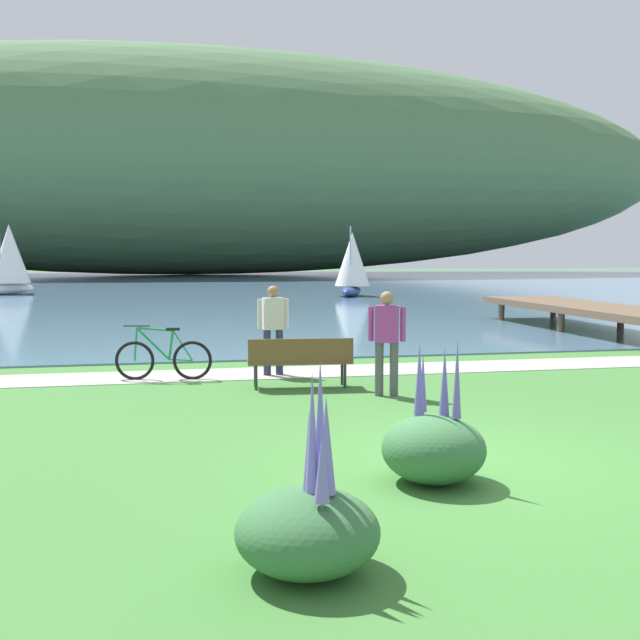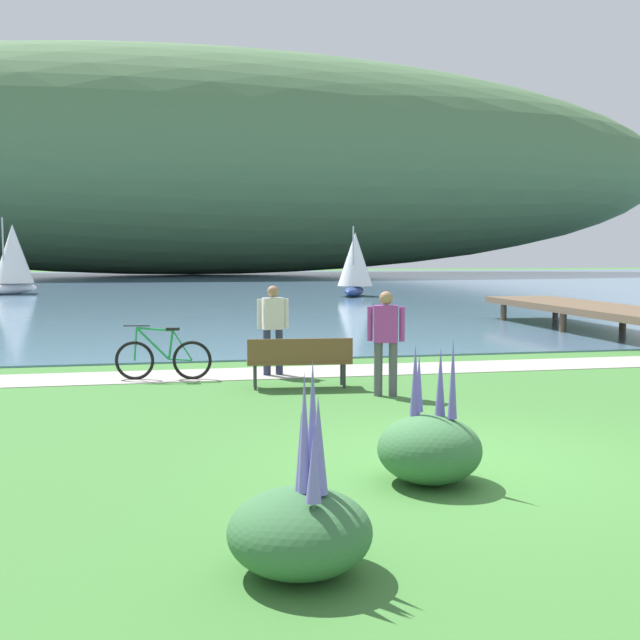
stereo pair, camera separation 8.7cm
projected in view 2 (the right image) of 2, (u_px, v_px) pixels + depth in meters
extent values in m
plane|color=#3D7533|center=(465.00, 461.00, 8.71)|extent=(200.00, 200.00, 0.00)
cube|color=#5B7F9E|center=(210.00, 285.00, 56.02)|extent=(180.00, 80.00, 0.04)
ellipsoid|color=#4C7047|center=(189.00, 163.00, 80.27)|extent=(108.83, 28.00, 23.07)
cube|color=#A39E93|center=(335.00, 371.00, 15.29)|extent=(60.00, 1.50, 0.01)
cube|color=brown|center=(299.00, 362.00, 13.41)|extent=(1.83, 0.63, 0.05)
cube|color=brown|center=(300.00, 350.00, 13.18)|extent=(1.80, 0.19, 0.40)
cylinder|color=#2D2D33|center=(255.00, 374.00, 13.51)|extent=(0.05, 0.05, 0.45)
cylinder|color=#2D2D33|center=(342.00, 372.00, 13.68)|extent=(0.05, 0.05, 0.45)
cylinder|color=#2D2D33|center=(255.00, 377.00, 13.17)|extent=(0.05, 0.05, 0.45)
cylinder|color=#2D2D33|center=(344.00, 375.00, 13.35)|extent=(0.05, 0.05, 0.45)
torus|color=black|center=(135.00, 361.00, 14.20)|extent=(0.72, 0.18, 0.72)
torus|color=black|center=(192.00, 360.00, 14.24)|extent=(0.72, 0.18, 0.72)
cylinder|color=#1E8C4C|center=(153.00, 344.00, 14.19)|extent=(0.61, 0.14, 0.61)
cylinder|color=#1E8C4C|center=(155.00, 329.00, 14.16)|extent=(0.66, 0.15, 0.09)
cylinder|color=#1E8C4C|center=(171.00, 345.00, 14.20)|extent=(0.13, 0.06, 0.54)
cylinder|color=#1E8C4C|center=(181.00, 360.00, 14.23)|extent=(0.43, 0.10, 0.05)
cylinder|color=#1E8C4C|center=(182.00, 345.00, 14.21)|extent=(0.37, 0.09, 0.56)
cylinder|color=#1E8C4C|center=(136.00, 344.00, 14.18)|extent=(0.09, 0.05, 0.60)
cube|color=black|center=(173.00, 329.00, 14.17)|extent=(0.25, 0.14, 0.05)
cylinder|color=black|center=(137.00, 326.00, 14.15)|extent=(0.48, 0.10, 0.02)
cylinder|color=#282D47|center=(267.00, 353.00, 14.71)|extent=(0.14, 0.14, 0.88)
cylinder|color=#282D47|center=(279.00, 352.00, 14.78)|extent=(0.14, 0.14, 0.88)
cube|color=silver|center=(273.00, 314.00, 14.68)|extent=(0.40, 0.26, 0.60)
sphere|color=#9E7051|center=(273.00, 291.00, 14.65)|extent=(0.22, 0.22, 0.22)
cylinder|color=silver|center=(260.00, 314.00, 14.61)|extent=(0.09, 0.09, 0.56)
cylinder|color=silver|center=(286.00, 313.00, 14.76)|extent=(0.09, 0.09, 0.56)
cylinder|color=#4C4C51|center=(378.00, 369.00, 12.64)|extent=(0.14, 0.14, 0.88)
cylinder|color=#4C4C51|center=(393.00, 369.00, 12.60)|extent=(0.14, 0.14, 0.88)
cube|color=#9E338C|center=(386.00, 324.00, 12.55)|extent=(0.43, 0.33, 0.60)
sphere|color=#9E7051|center=(386.00, 298.00, 12.52)|extent=(0.22, 0.22, 0.22)
cylinder|color=#9E338C|center=(370.00, 324.00, 12.59)|extent=(0.09, 0.09, 0.56)
cylinder|color=#9E338C|center=(402.00, 324.00, 12.52)|extent=(0.09, 0.09, 0.56)
ellipsoid|color=#386B3D|center=(429.00, 449.00, 7.86)|extent=(1.06, 1.06, 0.69)
cylinder|color=#386B3D|center=(440.00, 422.00, 7.90)|extent=(0.02, 0.02, 0.12)
cone|color=#6B5BB7|center=(440.00, 382.00, 7.86)|extent=(0.11, 0.11, 0.71)
cylinder|color=#386B3D|center=(452.00, 424.00, 7.79)|extent=(0.02, 0.02, 0.12)
cone|color=#6B5BB7|center=(453.00, 378.00, 7.75)|extent=(0.09, 0.09, 0.82)
cylinder|color=#386B3D|center=(415.00, 421.00, 7.96)|extent=(0.02, 0.02, 0.12)
cone|color=#6B5BB7|center=(415.00, 379.00, 7.92)|extent=(0.11, 0.11, 0.74)
cylinder|color=#386B3D|center=(419.00, 417.00, 8.13)|extent=(0.02, 0.02, 0.12)
cone|color=#6B5BB7|center=(419.00, 382.00, 8.10)|extent=(0.09, 0.09, 0.62)
ellipsoid|color=#386B3D|center=(300.00, 532.00, 5.63)|extent=(1.06, 1.06, 0.62)
cylinder|color=#386B3D|center=(314.00, 511.00, 5.35)|extent=(0.02, 0.02, 0.12)
cone|color=#7A6BC6|center=(314.00, 467.00, 5.33)|extent=(0.11, 0.11, 0.50)
cylinder|color=#386B3D|center=(301.00, 499.00, 5.62)|extent=(0.02, 0.02, 0.12)
cone|color=#7A6BC6|center=(301.00, 451.00, 5.59)|extent=(0.10, 0.10, 0.58)
cylinder|color=#386B3D|center=(318.00, 502.00, 5.55)|extent=(0.02, 0.02, 0.12)
cone|color=#7A6BC6|center=(318.00, 445.00, 5.51)|extent=(0.14, 0.14, 0.71)
cylinder|color=#386B3D|center=(304.00, 499.00, 5.60)|extent=(0.02, 0.02, 0.12)
cone|color=#7A6BC6|center=(304.00, 432.00, 5.56)|extent=(0.11, 0.11, 0.88)
cylinder|color=#386B3D|center=(313.00, 493.00, 5.74)|extent=(0.02, 0.02, 0.12)
cone|color=#7A6BC6|center=(313.00, 423.00, 5.70)|extent=(0.12, 0.12, 0.94)
cylinder|color=#386B3D|center=(305.00, 500.00, 5.58)|extent=(0.02, 0.02, 0.12)
cone|color=#7A6BC6|center=(304.00, 436.00, 5.54)|extent=(0.10, 0.10, 0.83)
ellipsoid|color=white|center=(9.00, 289.00, 42.47)|extent=(3.19, 3.29, 0.63)
cylinder|color=#B2B2B2|center=(3.00, 250.00, 42.05)|extent=(0.09, 0.09, 3.57)
cone|color=white|center=(13.00, 254.00, 42.59)|extent=(3.00, 3.00, 3.22)
ellipsoid|color=navy|center=(354.00, 291.00, 40.64)|extent=(2.11, 3.20, 0.55)
cylinder|color=#B2B2B2|center=(353.00, 256.00, 40.25)|extent=(0.08, 0.08, 3.12)
cone|color=white|center=(355.00, 259.00, 40.78)|extent=(2.46, 2.46, 2.80)
cube|color=brown|center=(594.00, 309.00, 22.59)|extent=(2.40, 10.00, 0.20)
cylinder|color=brown|center=(563.00, 323.00, 22.44)|extent=(0.20, 0.20, 0.60)
cylinder|color=brown|center=(623.00, 322.00, 22.82)|extent=(0.20, 0.20, 0.60)
cylinder|color=brown|center=(504.00, 313.00, 26.34)|extent=(0.20, 0.20, 0.60)
cylinder|color=brown|center=(555.00, 312.00, 26.72)|extent=(0.20, 0.20, 0.60)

